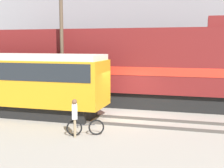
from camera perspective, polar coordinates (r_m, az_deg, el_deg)
ground_plane at (r=16.95m, az=2.14°, el=-6.11°), size 120.00×120.00×0.00m
track_near at (r=15.96m, az=1.23°, el=-6.70°), size 60.00×1.50×0.14m
track_far at (r=20.17m, az=4.51°, el=-3.74°), size 60.00×1.51×0.14m
building_backdrop at (r=27.70m, az=8.09°, el=13.42°), size 40.66×6.00×13.79m
freight_locomotive at (r=20.32m, az=-0.76°, el=3.43°), size 18.54×3.04×5.46m
streetcar at (r=18.31m, az=-18.34°, el=0.71°), size 11.09×2.54×3.40m
bicycle at (r=13.67m, az=-4.89°, el=-7.94°), size 1.54×0.75×0.75m
person at (r=13.37m, az=-6.85°, el=-5.50°), size 0.34×0.42×1.63m
utility_pole_left at (r=19.01m, az=-9.20°, el=9.05°), size 0.21×0.21×9.08m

